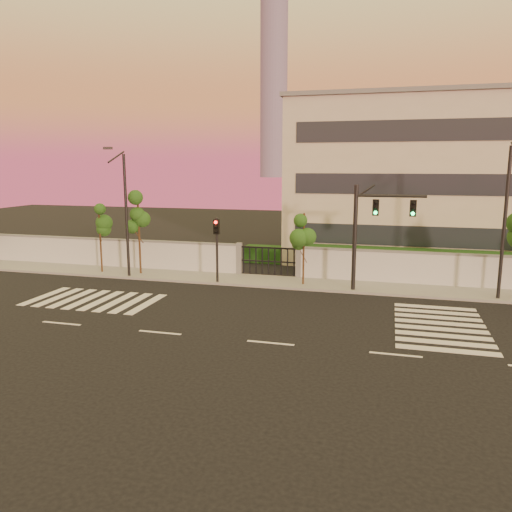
# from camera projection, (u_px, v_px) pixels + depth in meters

# --- Properties ---
(ground) EXTENTS (120.00, 120.00, 0.00)m
(ground) POSITION_uv_depth(u_px,v_px,m) (270.00, 343.00, 20.64)
(ground) COLOR black
(ground) RESTS_ON ground
(sidewalk) EXTENTS (60.00, 3.00, 0.15)m
(sidewalk) POSITION_uv_depth(u_px,v_px,m) (310.00, 284.00, 30.61)
(sidewalk) COLOR gray
(sidewalk) RESTS_ON ground
(perimeter_wall) EXTENTS (60.00, 0.36, 2.20)m
(perimeter_wall) POSITION_uv_depth(u_px,v_px,m) (316.00, 263.00, 31.83)
(perimeter_wall) COLOR silver
(perimeter_wall) RESTS_ON ground
(hedge_row) EXTENTS (41.00, 4.25, 1.80)m
(hedge_row) POSITION_uv_depth(u_px,v_px,m) (337.00, 260.00, 34.20)
(hedge_row) COLOR #103714
(hedge_row) RESTS_ON ground
(institutional_building) EXTENTS (24.40, 12.40, 12.25)m
(institutional_building) POSITION_uv_depth(u_px,v_px,m) (452.00, 180.00, 38.13)
(institutional_building) COLOR beige
(institutional_building) RESTS_ON ground
(distant_skyscraper) EXTENTS (16.00, 16.00, 118.00)m
(distant_skyscraper) POSITION_uv_depth(u_px,v_px,m) (274.00, 70.00, 292.10)
(distant_skyscraper) COLOR slate
(distant_skyscraper) RESTS_ON ground
(road_markings) EXTENTS (57.00, 7.62, 0.02)m
(road_markings) POSITION_uv_depth(u_px,v_px,m) (257.00, 314.00, 24.62)
(road_markings) COLOR silver
(road_markings) RESTS_ON ground
(street_tree_b) EXTENTS (1.50, 1.19, 4.65)m
(street_tree_b) POSITION_uv_depth(u_px,v_px,m) (100.00, 224.00, 33.22)
(street_tree_b) COLOR #382314
(street_tree_b) RESTS_ON ground
(street_tree_c) EXTENTS (1.62, 1.29, 5.66)m
(street_tree_c) POSITION_uv_depth(u_px,v_px,m) (139.00, 213.00, 32.60)
(street_tree_c) COLOR #382314
(street_tree_c) RESTS_ON ground
(street_tree_d) EXTENTS (1.41, 1.12, 4.46)m
(street_tree_d) POSITION_uv_depth(u_px,v_px,m) (304.00, 233.00, 29.71)
(street_tree_d) COLOR #382314
(street_tree_d) RESTS_ON ground
(traffic_signal_main) EXTENTS (3.91, 0.38, 6.18)m
(traffic_signal_main) POSITION_uv_depth(u_px,v_px,m) (369.00, 226.00, 28.09)
(traffic_signal_main) COLOR black
(traffic_signal_main) RESTS_ON ground
(traffic_signal_secondary) EXTENTS (0.32, 0.33, 4.13)m
(traffic_signal_secondary) POSITION_uv_depth(u_px,v_px,m) (217.00, 242.00, 30.40)
(traffic_signal_secondary) COLOR black
(traffic_signal_secondary) RESTS_ON ground
(streetlight_west) EXTENTS (0.50, 2.00, 8.32)m
(streetlight_west) POSITION_uv_depth(u_px,v_px,m) (125.00, 209.00, 31.62)
(streetlight_west) COLOR black
(streetlight_west) RESTS_ON ground
(streetlight_east) EXTENTS (0.52, 2.08, 8.64)m
(streetlight_east) POSITION_uv_depth(u_px,v_px,m) (506.00, 215.00, 26.07)
(streetlight_east) COLOR black
(streetlight_east) RESTS_ON ground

